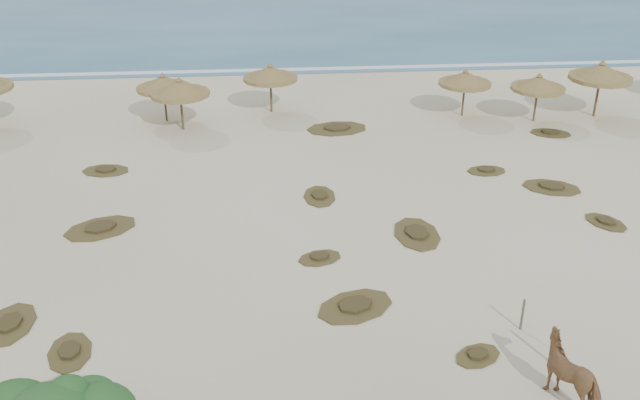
# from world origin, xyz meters

# --- Properties ---
(ground) EXTENTS (160.00, 160.00, 0.00)m
(ground) POSITION_xyz_m (0.00, 0.00, 0.00)
(ground) COLOR beige
(ground) RESTS_ON ground
(foam_line) EXTENTS (70.00, 0.60, 0.01)m
(foam_line) POSITION_xyz_m (0.00, 26.00, 0.00)
(foam_line) COLOR white
(foam_line) RESTS_ON ground
(palapa_1) EXTENTS (3.11, 3.11, 2.67)m
(palapa_1) POSITION_xyz_m (-6.15, 16.06, 2.07)
(palapa_1) COLOR brown
(palapa_1) RESTS_ON ground
(palapa_2) EXTENTS (3.09, 3.09, 2.51)m
(palapa_2) POSITION_xyz_m (-7.09, 17.39, 1.94)
(palapa_2) COLOR brown
(palapa_2) RESTS_ON ground
(palapa_3) EXTENTS (3.03, 3.03, 2.64)m
(palapa_3) POSITION_xyz_m (-1.78, 18.31, 2.05)
(palapa_3) COLOR brown
(palapa_3) RESTS_ON ground
(palapa_4) EXTENTS (3.44, 3.44, 2.50)m
(palapa_4) POSITION_xyz_m (8.00, 16.93, 1.94)
(palapa_4) COLOR brown
(palapa_4) RESTS_ON ground
(palapa_5) EXTENTS (2.71, 2.71, 2.52)m
(palapa_5) POSITION_xyz_m (11.39, 15.82, 1.95)
(palapa_5) COLOR brown
(palapa_5) RESTS_ON ground
(palapa_6) EXTENTS (4.12, 4.12, 2.95)m
(palapa_6) POSITION_xyz_m (14.75, 16.31, 2.29)
(palapa_6) COLOR brown
(palapa_6) RESTS_ON ground
(horse) EXTENTS (1.73, 2.09, 1.62)m
(horse) POSITION_xyz_m (5.26, -3.91, 0.81)
(horse) COLOR #9D6A47
(horse) RESTS_ON ground
(fence_post_near) EXTENTS (0.10, 0.10, 1.14)m
(fence_post_near) POSITION_xyz_m (5.29, -2.47, 0.57)
(fence_post_near) COLOR brown
(fence_post_near) RESTS_ON ground
(fence_post_far) EXTENTS (0.09, 0.09, 1.01)m
(fence_post_far) POSITION_xyz_m (4.99, -1.01, 0.51)
(fence_post_far) COLOR brown
(fence_post_far) RESTS_ON ground
(scrub_0) EXTENTS (1.57, 2.29, 0.16)m
(scrub_0) POSITION_xyz_m (-9.74, 0.35, 0.05)
(scrub_0) COLOR brown
(scrub_0) RESTS_ON ground
(scrub_1) EXTENTS (3.12, 2.71, 0.16)m
(scrub_1) POSITION_xyz_m (-8.23, 6.05, 0.05)
(scrub_1) COLOR brown
(scrub_1) RESTS_ON ground
(scrub_2) EXTENTS (1.75, 1.43, 0.16)m
(scrub_2) POSITION_xyz_m (-0.46, 3.34, 0.05)
(scrub_2) COLOR brown
(scrub_2) RESTS_ON ground
(scrub_3) EXTENTS (1.70, 2.55, 0.16)m
(scrub_3) POSITION_xyz_m (3.13, 4.71, 0.05)
(scrub_3) COLOR brown
(scrub_3) RESTS_ON ground
(scrub_4) EXTENTS (1.75, 1.97, 0.16)m
(scrub_4) POSITION_xyz_m (10.26, 5.00, 0.05)
(scrub_4) COLOR brown
(scrub_4) RESTS_ON ground
(scrub_5) EXTENTS (2.73, 2.27, 0.16)m
(scrub_5) POSITION_xyz_m (9.38, 8.08, 0.05)
(scrub_5) COLOR brown
(scrub_5) RESTS_ON ground
(scrub_6) EXTENTS (2.12, 1.50, 0.16)m
(scrub_6) POSITION_xyz_m (-9.00, 11.25, 0.05)
(scrub_6) COLOR brown
(scrub_6) RESTS_ON ground
(scrub_7) EXTENTS (1.74, 1.20, 0.16)m
(scrub_7) POSITION_xyz_m (7.22, 9.91, 0.05)
(scrub_7) COLOR brown
(scrub_7) RESTS_ON ground
(scrub_9) EXTENTS (2.95, 2.56, 0.16)m
(scrub_9) POSITION_xyz_m (0.37, 0.44, 0.05)
(scrub_9) COLOR brown
(scrub_9) RESTS_ON ground
(scrub_10) EXTENTS (2.23, 1.80, 0.16)m
(scrub_10) POSITION_xyz_m (11.60, 14.01, 0.05)
(scrub_10) COLOR brown
(scrub_10) RESTS_ON ground
(scrub_11) EXTENTS (1.46, 2.00, 0.16)m
(scrub_11) POSITION_xyz_m (-7.70, -1.07, 0.05)
(scrub_11) COLOR brown
(scrub_11) RESTS_ON ground
(scrub_12) EXTENTS (1.67, 1.46, 0.16)m
(scrub_12) POSITION_xyz_m (3.41, -2.13, 0.05)
(scrub_12) COLOR brown
(scrub_12) RESTS_ON ground
(scrub_13) EXTENTS (1.29, 1.96, 0.16)m
(scrub_13) POSITION_xyz_m (-0.09, 8.03, 0.05)
(scrub_13) COLOR brown
(scrub_13) RESTS_ON ground
(scrub_14) EXTENTS (3.24, 2.34, 0.16)m
(scrub_14) POSITION_xyz_m (1.38, 15.47, 0.05)
(scrub_14) COLOR brown
(scrub_14) RESTS_ON ground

